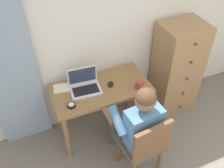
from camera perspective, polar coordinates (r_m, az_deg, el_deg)
name	(u,v)px	position (r m, az deg, el deg)	size (l,w,h in m)	color
wall_back	(131,25)	(3.03, 4.29, 13.24)	(4.80, 0.05, 2.50)	silver
curtain_panel	(7,66)	(2.78, -22.59, 3.72)	(0.57, 0.03, 2.23)	#8EA3B7
desk	(101,95)	(2.96, -2.55, -2.57)	(1.12, 0.57, 0.75)	olive
dresser	(177,68)	(3.44, 14.36, 3.46)	(0.54, 0.48, 1.27)	#9E754C
chair	(144,144)	(2.70, 7.32, -13.32)	(0.45, 0.44, 0.87)	brown
person_seated	(136,121)	(2.64, 5.48, -8.23)	(0.56, 0.61, 1.19)	#4C4C4C
laptop	(85,85)	(2.84, -6.23, -0.22)	(0.36, 0.28, 0.24)	silver
computer_mouse	(111,84)	(2.89, -0.31, -0.02)	(0.06, 0.10, 0.03)	black
desk_clock	(71,105)	(2.68, -9.16, -4.78)	(0.09, 0.09, 0.03)	black
notebook_pad	(63,88)	(2.91, -11.05, -0.87)	(0.21, 0.15, 0.01)	silver
coffee_mug	(139,84)	(2.86, 6.10, -0.08)	(0.12, 0.08, 0.09)	#9E3D38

